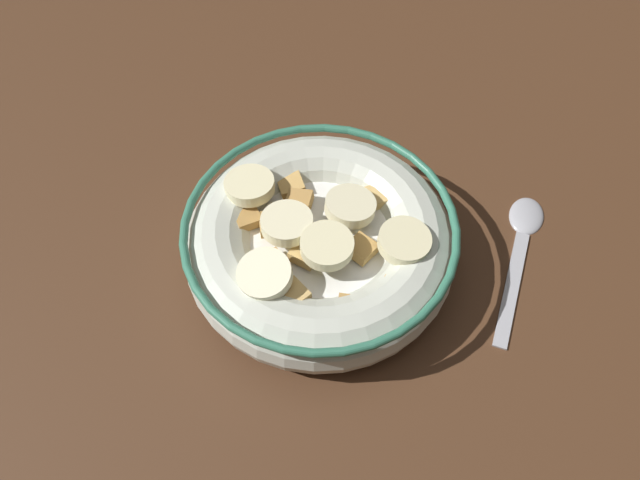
# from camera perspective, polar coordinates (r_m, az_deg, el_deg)

# --- Properties ---
(ground_plane) EXTENTS (1.37, 1.37, 0.02)m
(ground_plane) POSITION_cam_1_polar(r_m,az_deg,el_deg) (0.47, -0.00, -2.70)
(ground_plane) COLOR #472B19
(cereal_bowl) EXTENTS (0.19, 0.19, 0.06)m
(cereal_bowl) POSITION_cam_1_polar(r_m,az_deg,el_deg) (0.44, -0.03, -0.21)
(cereal_bowl) COLOR beige
(cereal_bowl) RESTS_ON ground_plane
(spoon) EXTENTS (0.03, 0.14, 0.01)m
(spoon) POSITION_cam_1_polar(r_m,az_deg,el_deg) (0.50, 18.11, 0.44)
(spoon) COLOR #A5A5AD
(spoon) RESTS_ON ground_plane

